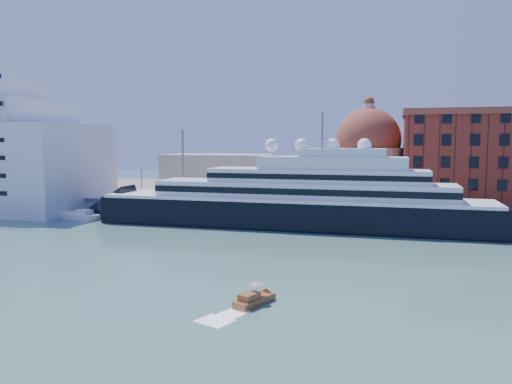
% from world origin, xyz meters
% --- Properties ---
extents(ground, '(400.00, 400.00, 0.00)m').
position_xyz_m(ground, '(0.00, 0.00, 0.00)').
color(ground, '#38615E').
rests_on(ground, ground).
extents(quay, '(180.00, 10.00, 2.50)m').
position_xyz_m(quay, '(0.00, 34.00, 1.25)').
color(quay, gray).
rests_on(quay, ground).
extents(land, '(260.00, 72.00, 2.00)m').
position_xyz_m(land, '(0.00, 75.00, 1.00)').
color(land, slate).
rests_on(land, ground).
extents(quay_fence, '(180.00, 0.10, 1.20)m').
position_xyz_m(quay_fence, '(0.00, 29.50, 3.10)').
color(quay_fence, slate).
rests_on(quay_fence, quay).
extents(superyacht, '(91.88, 12.74, 27.46)m').
position_xyz_m(superyacht, '(5.95, 23.00, 4.74)').
color(superyacht, black).
rests_on(superyacht, ground).
extents(service_barge, '(11.48, 6.40, 2.45)m').
position_xyz_m(service_barge, '(-40.06, 20.20, 0.71)').
color(service_barge, white).
rests_on(service_barge, ground).
extents(water_taxi, '(3.74, 5.79, 2.61)m').
position_xyz_m(water_taxi, '(14.45, -26.83, 0.63)').
color(water_taxi, brown).
rests_on(water_taxi, ground).
extents(warehouse, '(43.00, 19.00, 23.25)m').
position_xyz_m(warehouse, '(52.00, 52.00, 13.79)').
color(warehouse, maroon).
rests_on(warehouse, land).
extents(church, '(66.00, 18.00, 25.50)m').
position_xyz_m(church, '(6.39, 57.72, 10.91)').
color(church, beige).
rests_on(church, land).
extents(lamp_posts, '(120.80, 2.40, 18.00)m').
position_xyz_m(lamp_posts, '(-12.67, 32.27, 9.84)').
color(lamp_posts, slate).
rests_on(lamp_posts, quay).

